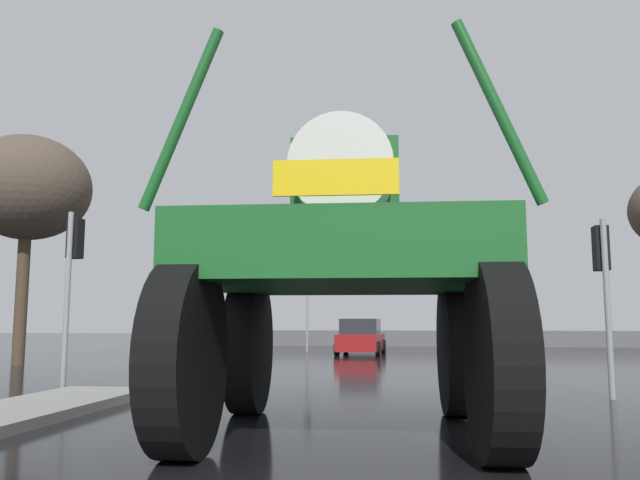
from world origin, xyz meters
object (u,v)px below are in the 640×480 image
object	(u,v)px
traffic_signal_near_left	(73,260)
traffic_signal_far_left	(459,297)
bare_tree_left	(28,189)
oversize_sprayer	(346,273)
sedan_ahead	(361,338)
traffic_signal_far_right	(308,291)
traffic_signal_near_right	(603,268)

from	to	relation	value
traffic_signal_near_left	traffic_signal_far_left	bearing A→B (deg)	62.77
traffic_signal_far_left	bare_tree_left	bearing A→B (deg)	-144.37
traffic_signal_far_left	bare_tree_left	distance (m)	18.64
oversize_sprayer	traffic_signal_near_left	size ratio (longest dim) A/B	1.51
sedan_ahead	oversize_sprayer	bearing A→B (deg)	-173.81
traffic_signal_near_left	traffic_signal_far_right	bearing A→B (deg)	83.07
traffic_signal_far_left	traffic_signal_near_right	bearing A→B (deg)	-86.08
sedan_ahead	traffic_signal_far_left	distance (m)	5.23
oversize_sprayer	traffic_signal_near_left	bearing A→B (deg)	51.70
traffic_signal_far_right	oversize_sprayer	bearing A→B (deg)	-80.08
traffic_signal_near_right	traffic_signal_far_left	world-z (taller)	traffic_signal_far_left
traffic_signal_near_right	bare_tree_left	xyz separation A→B (m)	(-16.14, 7.25, 3.43)
traffic_signal_far_left	traffic_signal_near_left	bearing A→B (deg)	-117.23
traffic_signal_far_left	bare_tree_left	size ratio (longest dim) A/B	0.45
sedan_ahead	bare_tree_left	size ratio (longest dim) A/B	0.55
traffic_signal_far_right	bare_tree_left	bearing A→B (deg)	-126.34
traffic_signal_near_right	traffic_signal_far_left	size ratio (longest dim) A/B	0.95
bare_tree_left	traffic_signal_near_left	bearing A→B (deg)	-51.99
bare_tree_left	traffic_signal_near_right	bearing A→B (deg)	-24.21
traffic_signal_near_left	bare_tree_left	distance (m)	9.74
traffic_signal_far_left	traffic_signal_far_right	world-z (taller)	traffic_signal_far_right
traffic_signal_near_right	traffic_signal_far_right	xyz separation A→B (m)	(-8.28, 17.93, 0.45)
sedan_ahead	traffic_signal_near_left	world-z (taller)	traffic_signal_near_left
oversize_sprayer	bare_tree_left	distance (m)	16.97
bare_tree_left	traffic_signal_far_right	bearing A→B (deg)	53.66
bare_tree_left	oversize_sprayer	bearing A→B (deg)	-44.69
traffic_signal_far_left	oversize_sprayer	bearing A→B (deg)	-98.04
sedan_ahead	traffic_signal_far_right	size ratio (longest dim) A/B	1.08
traffic_signal_far_left	bare_tree_left	world-z (taller)	bare_tree_left
oversize_sprayer	traffic_signal_near_left	distance (m)	7.52
oversize_sprayer	traffic_signal_far_left	bearing A→B (deg)	-10.63
traffic_signal_far_right	sedan_ahead	bearing A→B (deg)	-39.73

